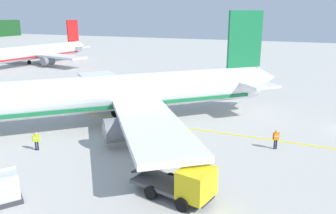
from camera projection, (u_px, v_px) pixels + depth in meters
name	position (u px, v px, depth m)	size (l,w,h in m)	color
ground	(7.00, 91.00, 52.05)	(240.00, 320.00, 0.20)	#B7B5AD
airliner_foreground	(111.00, 94.00, 35.08)	(31.80, 32.54, 11.90)	white
airliner_mid_apron	(32.00, 53.00, 77.43)	(35.45, 29.33, 10.11)	silver
service_truck_fuel	(185.00, 184.00, 21.02)	(3.27, 6.07, 2.50)	yellow
cargo_container_near	(6.00, 187.00, 20.99)	(2.32, 2.32, 2.11)	#333338
crew_marshaller	(276.00, 138.00, 29.28)	(0.43, 0.55, 1.75)	#191E33
crew_loader_left	(36.00, 140.00, 29.02)	(0.42, 0.56, 1.62)	#191E33
apron_guide_line	(160.00, 124.00, 36.13)	(0.30, 60.00, 0.01)	yellow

